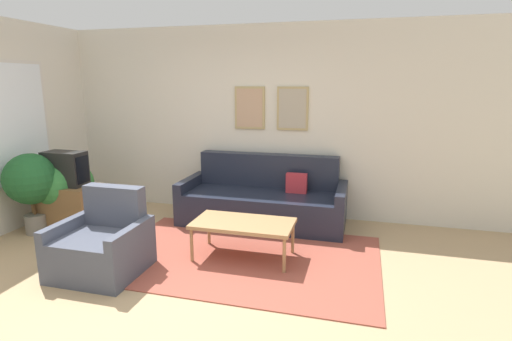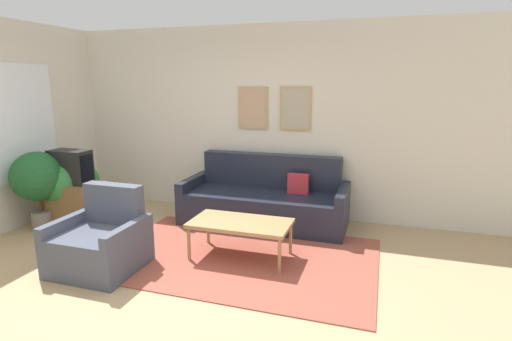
% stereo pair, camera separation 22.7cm
% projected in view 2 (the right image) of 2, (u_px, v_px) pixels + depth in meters
% --- Properties ---
extents(ground_plane, '(16.00, 16.00, 0.00)m').
position_uv_depth(ground_plane, '(152.00, 287.00, 3.80)').
color(ground_plane, tan).
extents(area_rug, '(2.95, 1.94, 0.01)m').
position_uv_depth(area_rug, '(240.00, 257.00, 4.44)').
color(area_rug, '#9E4C3D').
rests_on(area_rug, ground_plane).
extents(wall_back, '(8.00, 0.09, 2.70)m').
position_uv_depth(wall_back, '(241.00, 121.00, 5.85)').
color(wall_back, beige).
rests_on(wall_back, ground_plane).
extents(couch, '(2.23, 0.90, 0.91)m').
position_uv_depth(couch, '(265.00, 201.00, 5.50)').
color(couch, '#1E2333').
rests_on(couch, ground_plane).
extents(coffee_table, '(1.09, 0.58, 0.42)m').
position_uv_depth(coffee_table, '(241.00, 225.00, 4.36)').
color(coffee_table, '#A87F51').
rests_on(coffee_table, ground_plane).
extents(tv_stand, '(0.77, 0.47, 0.59)m').
position_uv_depth(tv_stand, '(74.00, 204.00, 5.40)').
color(tv_stand, brown).
rests_on(tv_stand, ground_plane).
extents(tv, '(0.53, 0.28, 0.45)m').
position_uv_depth(tv, '(71.00, 167.00, 5.29)').
color(tv, black).
rests_on(tv, tv_stand).
extents(armchair, '(0.84, 0.76, 0.84)m').
position_uv_depth(armchair, '(101.00, 243.00, 4.13)').
color(armchair, '#474C5B').
rests_on(armchair, ground_plane).
extents(potted_plant_tall, '(0.65, 0.65, 1.04)m').
position_uv_depth(potted_plant_tall, '(37.00, 179.00, 5.16)').
color(potted_plant_tall, slate).
rests_on(potted_plant_tall, ground_plane).
extents(potted_plant_by_window, '(0.57, 0.57, 0.85)m').
position_uv_depth(potted_plant_by_window, '(78.00, 184.00, 5.53)').
color(potted_plant_by_window, slate).
rests_on(potted_plant_by_window, ground_plane).
extents(potted_plant_small, '(0.57, 0.57, 0.88)m').
position_uv_depth(potted_plant_small, '(62.00, 184.00, 5.35)').
color(potted_plant_small, '#935638').
rests_on(potted_plant_small, ground_plane).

